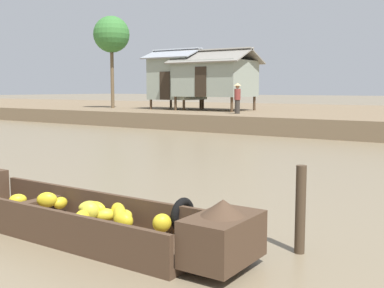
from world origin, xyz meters
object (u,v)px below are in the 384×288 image
object	(u,v)px
palm_tree_far	(111,35)
mooring_post	(300,210)
banana_boat	(73,214)
vendor_person	(237,97)
stilt_house_left	(177,77)
stilt_house_mid_left	(215,78)

from	to	relation	value
palm_tree_far	mooring_post	bearing A→B (deg)	-41.33
banana_boat	vendor_person	world-z (taller)	vendor_person
palm_tree_far	mooring_post	world-z (taller)	palm_tree_far
stilt_house_left	vendor_person	size ratio (longest dim) A/B	2.40
stilt_house_mid_left	vendor_person	size ratio (longest dim) A/B	3.11
stilt_house_mid_left	stilt_house_left	bearing A→B (deg)	178.86
stilt_house_left	stilt_house_mid_left	size ratio (longest dim) A/B	0.77
banana_boat	stilt_house_left	size ratio (longest dim) A/B	1.52
palm_tree_far	mooring_post	size ratio (longest dim) A/B	5.25
stilt_house_left	vendor_person	world-z (taller)	stilt_house_left
stilt_house_mid_left	mooring_post	xyz separation A→B (m)	(13.46, -19.73, -2.32)
banana_boat	palm_tree_far	xyz separation A→B (m)	(-18.14, 19.92, 5.65)
banana_boat	stilt_house_mid_left	size ratio (longest dim) A/B	1.17
stilt_house_mid_left	palm_tree_far	distance (m)	8.51
vendor_person	banana_boat	bearing A→B (deg)	-68.58
palm_tree_far	vendor_person	xyz separation A→B (m)	(11.07, -1.90, -4.15)
banana_boat	mooring_post	world-z (taller)	mooring_post
vendor_person	stilt_house_mid_left	bearing A→B (deg)	138.08
banana_boat	stilt_house_left	distance (m)	24.92
banana_boat	palm_tree_far	size ratio (longest dim) A/B	0.95
banana_boat	palm_tree_far	distance (m)	27.53
stilt_house_left	mooring_post	size ratio (longest dim) A/B	3.28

